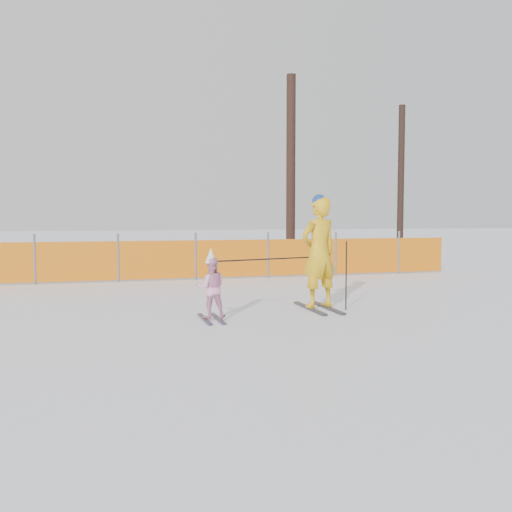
{
  "coord_description": "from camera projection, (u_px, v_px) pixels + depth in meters",
  "views": [
    {
      "loc": [
        -2.6,
        -8.94,
        1.68
      ],
      "look_at": [
        0.0,
        0.5,
        1.0
      ],
      "focal_mm": 40.0,
      "sensor_mm": 36.0,
      "label": 1
    }
  ],
  "objects": [
    {
      "name": "tree_trunks",
      "position": [
        330.0,
        175.0,
        19.99
      ],
      "size": [
        4.73,
        0.72,
        6.46
      ],
      "color": "black",
      "rests_on": "ground"
    },
    {
      "name": "ski_poles",
      "position": [
        300.0,
        266.0,
        9.94
      ],
      "size": [
        2.43,
        0.51,
        1.24
      ],
      "color": "black",
      "rests_on": "ground"
    },
    {
      "name": "adult",
      "position": [
        319.0,
        252.0,
        10.28
      ],
      "size": [
        0.83,
        1.48,
        2.08
      ],
      "color": "black",
      "rests_on": "ground"
    },
    {
      "name": "safety_fence",
      "position": [
        144.0,
        260.0,
        14.74
      ],
      "size": [
        17.44,
        0.06,
        1.25
      ],
      "color": "#595960",
      "rests_on": "ground"
    },
    {
      "name": "ground",
      "position": [
        264.0,
        318.0,
        9.4
      ],
      "size": [
        120.0,
        120.0,
        0.0
      ],
      "primitive_type": "plane",
      "color": "white",
      "rests_on": "ground"
    },
    {
      "name": "child",
      "position": [
        211.0,
        287.0,
        9.24
      ],
      "size": [
        0.51,
        1.01,
        1.17
      ],
      "color": "black",
      "rests_on": "ground"
    }
  ]
}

